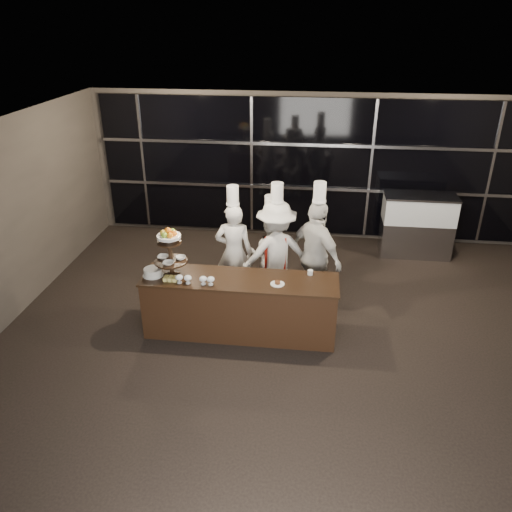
# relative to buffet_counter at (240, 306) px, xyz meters

# --- Properties ---
(room) EXTENTS (10.00, 10.00, 10.00)m
(room) POSITION_rel_buffet_counter_xyz_m (0.90, -1.20, 1.03)
(room) COLOR black
(room) RESTS_ON ground
(window_wall) EXTENTS (8.60, 0.10, 2.80)m
(window_wall) POSITION_rel_buffet_counter_xyz_m (0.90, 3.73, 1.04)
(window_wall) COLOR black
(window_wall) RESTS_ON ground
(buffet_counter) EXTENTS (2.84, 0.74, 0.92)m
(buffet_counter) POSITION_rel_buffet_counter_xyz_m (0.00, 0.00, 0.00)
(buffet_counter) COLOR black
(buffet_counter) RESTS_ON ground
(display_stand) EXTENTS (0.48, 0.48, 0.74)m
(display_stand) POSITION_rel_buffet_counter_xyz_m (-1.00, -0.00, 0.87)
(display_stand) COLOR black
(display_stand) RESTS_ON buffet_counter
(compotes) EXTENTS (0.56, 0.11, 0.12)m
(compotes) POSITION_rel_buffet_counter_xyz_m (-0.60, -0.22, 0.54)
(compotes) COLOR silver
(compotes) RESTS_ON buffet_counter
(layer_cake) EXTENTS (0.30, 0.30, 0.11)m
(layer_cake) POSITION_rel_buffet_counter_xyz_m (-1.27, -0.05, 0.51)
(layer_cake) COLOR white
(layer_cake) RESTS_ON buffet_counter
(pastry_squares) EXTENTS (0.20, 0.13, 0.05)m
(pastry_squares) POSITION_rel_buffet_counter_xyz_m (-0.97, -0.16, 0.48)
(pastry_squares) COLOR #D9CB6A
(pastry_squares) RESTS_ON buffet_counter
(small_plate) EXTENTS (0.20, 0.20, 0.05)m
(small_plate) POSITION_rel_buffet_counter_xyz_m (0.55, -0.10, 0.47)
(small_plate) COLOR white
(small_plate) RESTS_ON buffet_counter
(chef_cup) EXTENTS (0.08, 0.08, 0.07)m
(chef_cup) POSITION_rel_buffet_counter_xyz_m (1.00, 0.25, 0.49)
(chef_cup) COLOR white
(chef_cup) RESTS_ON buffet_counter
(display_case) EXTENTS (1.36, 0.59, 1.24)m
(display_case) POSITION_rel_buffet_counter_xyz_m (3.03, 3.10, 0.22)
(display_case) COLOR #A5A5AA
(display_case) RESTS_ON ground
(chef_a) EXTENTS (0.63, 0.44, 1.97)m
(chef_a) POSITION_rel_buffet_counter_xyz_m (-0.25, 1.02, 0.40)
(chef_a) COLOR white
(chef_a) RESTS_ON ground
(chef_b) EXTENTS (0.74, 0.59, 1.77)m
(chef_b) POSITION_rel_buffet_counter_xyz_m (0.32, 1.21, 0.29)
(chef_b) COLOR silver
(chef_b) RESTS_ON ground
(chef_c) EXTENTS (1.29, 1.02, 2.06)m
(chef_c) POSITION_rel_buffet_counter_xyz_m (0.44, 0.99, 0.42)
(chef_c) COLOR silver
(chef_c) RESTS_ON ground
(chef_d) EXTENTS (1.06, 1.09, 2.13)m
(chef_d) POSITION_rel_buffet_counter_xyz_m (1.08, 0.88, 0.46)
(chef_d) COLOR silver
(chef_d) RESTS_ON ground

